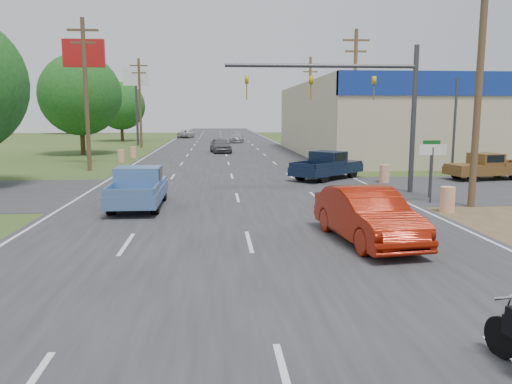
{
  "coord_description": "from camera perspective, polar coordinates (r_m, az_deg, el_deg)",
  "views": [
    {
      "loc": [
        -0.95,
        -6.43,
        3.78
      ],
      "look_at": [
        0.32,
        9.39,
        1.3
      ],
      "focal_mm": 35.0,
      "sensor_mm": 36.0,
      "label": 1
    }
  ],
  "objects": [
    {
      "name": "red_convertible",
      "position": [
        15.14,
        12.62,
        -2.67
      ],
      "size": [
        2.32,
        5.06,
        1.61
      ],
      "primitive_type": "imported",
      "rotation": [
        0.0,
        0.0,
        0.13
      ],
      "color": "maroon",
      "rests_on": "ground"
    },
    {
      "name": "utility_pole_5",
      "position": [
        35.51,
        -18.87,
        10.89
      ],
      "size": [
        2.0,
        0.28,
        10.0
      ],
      "color": "#4C3823",
      "rests_on": "ground"
    },
    {
      "name": "pole_sign_left_near",
      "position": [
        39.74,
        -19.01,
        13.3
      ],
      "size": [
        3.0,
        0.35,
        9.2
      ],
      "color": "#3F3F44",
      "rests_on": "ground"
    },
    {
      "name": "barrel_0",
      "position": [
        20.75,
        21.04,
        -0.81
      ],
      "size": [
        0.56,
        0.56,
        1.0
      ],
      "primitive_type": "cylinder",
      "color": "orange",
      "rests_on": "ground"
    },
    {
      "name": "distant_car_grey",
      "position": [
        49.68,
        -4.08,
        5.35
      ],
      "size": [
        2.38,
        4.59,
        1.49
      ],
      "primitive_type": "imported",
      "rotation": [
        0.0,
        0.0,
        0.15
      ],
      "color": "#5B5A5F",
      "rests_on": "ground"
    },
    {
      "name": "brown_pickup",
      "position": [
        31.93,
        24.69,
        2.67
      ],
      "size": [
        4.89,
        2.53,
        1.55
      ],
      "rotation": [
        0.0,
        0.0,
        1.73
      ],
      "color": "black",
      "rests_on": "ground"
    },
    {
      "name": "utility_pole_3",
      "position": [
        56.43,
        6.18,
        10.38
      ],
      "size": [
        2.0,
        0.28,
        10.0
      ],
      "color": "#4C3823",
      "rests_on": "ground"
    },
    {
      "name": "navy_pickup",
      "position": [
        29.58,
        8.25,
        3.06
      ],
      "size": [
        4.93,
        4.75,
        1.64
      ],
      "rotation": [
        0.0,
        0.0,
        -0.83
      ],
      "color": "black",
      "rests_on": "ground"
    },
    {
      "name": "lane_sign",
      "position": [
        22.46,
        19.51,
        3.57
      ],
      "size": [
        1.2,
        0.08,
        2.52
      ],
      "color": "#3F3F44",
      "rests_on": "ground"
    },
    {
      "name": "utility_pole_6",
      "position": [
        59.07,
        -13.12,
        10.13
      ],
      "size": [
        2.0,
        0.28,
        10.0
      ],
      "color": "#4C3823",
      "rests_on": "ground"
    },
    {
      "name": "tree_2",
      "position": [
        73.64,
        -15.17,
        9.48
      ],
      "size": [
        6.72,
        6.72,
        8.32
      ],
      "color": "#422D19",
      "rests_on": "ground"
    },
    {
      "name": "barrel_1",
      "position": [
        28.69,
        14.47,
        2.03
      ],
      "size": [
        0.56,
        0.56,
        1.0
      ],
      "primitive_type": "cylinder",
      "color": "orange",
      "rests_on": "ground"
    },
    {
      "name": "pole_sign_left_far",
      "position": [
        63.25,
        -13.56,
        11.7
      ],
      "size": [
        3.0,
        0.35,
        9.2
      ],
      "color": "#3F3F44",
      "rests_on": "ground"
    },
    {
      "name": "utility_pole_1",
      "position": [
        22.12,
        24.2,
        12.1
      ],
      "size": [
        2.0,
        0.28,
        10.0
      ],
      "color": "#4C3823",
      "rests_on": "ground"
    },
    {
      "name": "blue_pickup",
      "position": [
        20.95,
        -13.23,
        0.58
      ],
      "size": [
        1.96,
        5.03,
        1.67
      ],
      "rotation": [
        0.0,
        0.0,
        0.01
      ],
      "color": "black",
      "rests_on": "ground"
    },
    {
      "name": "cross_road",
      "position": [
        24.74,
        -2.33,
        0.1
      ],
      "size": [
        120.0,
        10.0,
        0.02
      ],
      "primitive_type": "cube",
      "color": "#2D2D30",
      "rests_on": "ground"
    },
    {
      "name": "tree_1",
      "position": [
        50.06,
        -19.44,
        10.43
      ],
      "size": [
        7.56,
        7.56,
        9.36
      ],
      "color": "#422D19",
      "rests_on": "ground"
    },
    {
      "name": "barrel_3",
      "position": [
        45.13,
        -13.87,
        4.45
      ],
      "size": [
        0.56,
        0.56,
        1.0
      ],
      "primitive_type": "cylinder",
      "color": "orange",
      "rests_on": "ground"
    },
    {
      "name": "distant_car_silver",
      "position": [
        68.01,
        -2.25,
        6.23
      ],
      "size": [
        2.36,
        4.75,
        1.32
      ],
      "primitive_type": "imported",
      "rotation": [
        0.0,
        0.0,
        -0.11
      ],
      "color": "#A2A2A7",
      "rests_on": "ground"
    },
    {
      "name": "distant_car_white",
      "position": [
        82.13,
        -8.01,
        6.6
      ],
      "size": [
        2.79,
        4.97,
        1.31
      ],
      "primitive_type": "imported",
      "rotation": [
        0.0,
        0.0,
        3.01
      ],
      "color": "#BBBBBB",
      "rests_on": "ground"
    },
    {
      "name": "barrel_2",
      "position": [
        41.26,
        -15.16,
        4.0
      ],
      "size": [
        0.56,
        0.56,
        1.0
      ],
      "primitive_type": "cylinder",
      "color": "orange",
      "rests_on": "ground"
    },
    {
      "name": "signal_mast",
      "position": [
        24.41,
        11.75,
        11.1
      ],
      "size": [
        9.12,
        0.4,
        7.0
      ],
      "color": "#3F3F44",
      "rests_on": "ground"
    },
    {
      "name": "tree_5",
      "position": [
        106.07,
        12.56,
        9.8
      ],
      "size": [
        7.98,
        7.98,
        9.88
      ],
      "color": "#422D19",
      "rests_on": "ground"
    },
    {
      "name": "tree_6",
      "position": [
        105.54,
        -20.89,
        9.78
      ],
      "size": [
        8.82,
        8.82,
        10.92
      ],
      "color": "#422D19",
      "rests_on": "ground"
    },
    {
      "name": "utility_pole_2",
      "position": [
        38.89,
        11.21,
        10.97
      ],
      "size": [
        2.0,
        0.28,
        10.0
      ],
      "color": "#4C3823",
      "rests_on": "ground"
    },
    {
      "name": "street_name_sign",
      "position": [
        24.1,
        19.33,
        3.21
      ],
      "size": [
        0.8,
        0.08,
        2.61
      ],
      "color": "#3F3F44",
      "rests_on": "ground"
    },
    {
      "name": "main_road",
      "position": [
        46.59,
        -3.42,
        4.21
      ],
      "size": [
        15.0,
        180.0,
        0.02
      ],
      "primitive_type": "cube",
      "color": "#2D2D30",
      "rests_on": "ground"
    }
  ]
}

